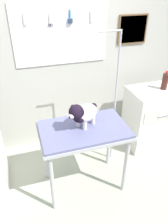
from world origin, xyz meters
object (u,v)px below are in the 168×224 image
(dog, at_px, (83,114))
(soda_bottle, at_px, (165,81))
(grooming_arm, at_px, (114,108))
(cabinet_right, at_px, (151,117))
(grooming_table, at_px, (84,135))

(dog, bearing_deg, soda_bottle, 19.62)
(grooming_arm, distance_m, cabinet_right, 0.80)
(cabinet_right, bearing_deg, soda_bottle, 1.06)
(grooming_table, bearing_deg, dog, 95.34)
(grooming_table, xyz_separation_m, cabinet_right, (1.17, 0.49, -0.30))
(dog, relative_size, soda_bottle, 1.53)
(grooming_table, xyz_separation_m, dog, (-0.00, 0.03, 0.26))
(grooming_arm, xyz_separation_m, soda_bottle, (0.81, 0.18, 0.18))
(cabinet_right, bearing_deg, dog, -158.69)
(dog, xyz_separation_m, cabinet_right, (1.18, 0.46, -0.55))
(grooming_table, xyz_separation_m, grooming_arm, (0.48, 0.31, 0.07))
(grooming_arm, height_order, dog, grooming_arm)
(cabinet_right, bearing_deg, grooming_table, -157.43)
(grooming_table, distance_m, soda_bottle, 1.40)
(grooming_arm, relative_size, dog, 4.39)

